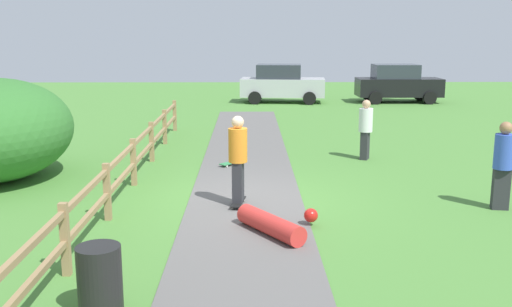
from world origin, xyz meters
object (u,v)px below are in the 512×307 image
bystander_white (366,127)px  parked_car_black (398,83)px  bystander_blue (503,161)px  skater_riding (238,156)px  parked_car_silver (282,84)px  skater_fallen (274,224)px  skateboard_loose (232,162)px  trash_bin (100,281)px

bystander_white → parked_car_black: bearing=72.4°
bystander_blue → skater_riding: bearing=177.0°
parked_car_silver → parked_car_black: same height
bystander_white → skater_fallen: bearing=-114.4°
skater_riding → skateboard_loose: 3.83m
trash_bin → skater_riding: bearing=70.5°
bystander_blue → bystander_white: (-1.80, 4.75, -0.07)m
skater_fallen → parked_car_silver: size_ratio=0.35×
skater_fallen → bystander_blue: size_ratio=0.86×
bystander_white → trash_bin: bearing=-119.3°
skater_fallen → parked_car_silver: parked_car_silver is taller
skateboard_loose → bystander_blue: size_ratio=0.41×
trash_bin → bystander_blue: 8.21m
skater_riding → bystander_white: 5.66m
skateboard_loose → parked_car_black: bearing=60.8°
skateboard_loose → bystander_white: 3.87m
skater_riding → parked_car_black: bearing=66.7°
skater_riding → skateboard_loose: skater_riding is taller
bystander_blue → skater_fallen: bearing=-162.4°
trash_bin → bystander_white: 10.48m
skateboard_loose → bystander_white: size_ratio=0.44×
trash_bin → parked_car_silver: size_ratio=0.21×
bystander_blue → parked_car_black: bearing=82.2°
skateboard_loose → bystander_white: bearing=11.8°
bystander_white → bystander_blue: bearing=-69.2°
skateboard_loose → parked_car_black: (8.02, 14.36, 0.87)m
trash_bin → bystander_white: size_ratio=0.54×
bystander_white → skater_riding: bearing=-127.8°
parked_car_silver → parked_car_black: bearing=-0.0°
trash_bin → parked_car_silver: 23.01m
trash_bin → skater_fallen: size_ratio=0.59×
skater_riding → skater_fallen: skater_riding is taller
skateboard_loose → parked_car_black: parked_car_black is taller
trash_bin → skater_fallen: 3.73m
bystander_blue → bystander_white: bearing=110.8°
trash_bin → parked_car_silver: parked_car_silver is taller
trash_bin → bystander_blue: bearing=32.4°
trash_bin → bystander_blue: (6.92, 4.39, 0.54)m
parked_car_silver → parked_car_black: size_ratio=1.03×
skateboard_loose → bystander_blue: 6.84m
bystander_white → parked_car_black: parked_car_black is taller
bystander_blue → bystander_white: 5.08m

